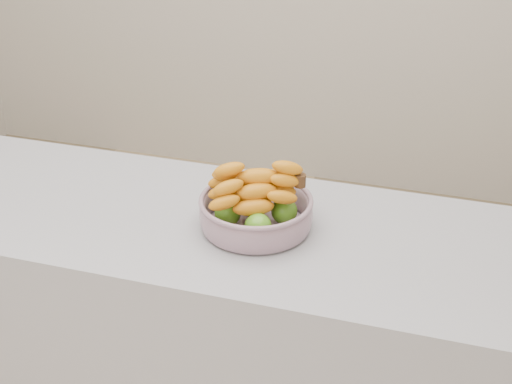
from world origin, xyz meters
TOP-DOWN VIEW (x-y plane):
  - counter at (0.00, -0.04)m, footprint 2.00×0.60m
  - fruit_bowl at (0.28, -0.04)m, footprint 0.28×0.28m

SIDE VIEW (x-z plane):
  - counter at x=0.00m, z-range 0.00..0.90m
  - fruit_bowl at x=0.28m, z-range 0.87..1.03m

